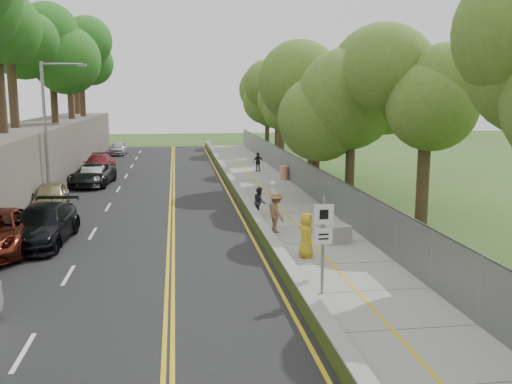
# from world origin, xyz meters

# --- Properties ---
(ground) EXTENTS (140.00, 140.00, 0.00)m
(ground) POSITION_xyz_m (0.00, 0.00, 0.00)
(ground) COLOR #33511E
(ground) RESTS_ON ground
(road) EXTENTS (11.20, 66.00, 0.04)m
(road) POSITION_xyz_m (-5.40, 15.00, 0.02)
(road) COLOR black
(road) RESTS_ON ground
(sidewalk) EXTENTS (4.20, 66.00, 0.05)m
(sidewalk) POSITION_xyz_m (2.55, 15.00, 0.03)
(sidewalk) COLOR gray
(sidewalk) RESTS_ON ground
(jersey_barrier) EXTENTS (0.42, 66.00, 0.60)m
(jersey_barrier) POSITION_xyz_m (0.25, 15.00, 0.30)
(jersey_barrier) COLOR #8DC22F
(jersey_barrier) RESTS_ON ground
(rock_embankment) EXTENTS (5.00, 66.00, 4.00)m
(rock_embankment) POSITION_xyz_m (-13.50, 15.00, 2.00)
(rock_embankment) COLOR #595147
(rock_embankment) RESTS_ON ground
(chainlink_fence) EXTENTS (0.04, 66.00, 2.00)m
(chainlink_fence) POSITION_xyz_m (4.65, 15.00, 1.00)
(chainlink_fence) COLOR slate
(chainlink_fence) RESTS_ON ground
(trees_fenceside) EXTENTS (7.00, 66.00, 14.00)m
(trees_fenceside) POSITION_xyz_m (7.00, 15.00, 7.00)
(trees_fenceside) COLOR #5A7C2B
(trees_fenceside) RESTS_ON ground
(streetlight) EXTENTS (2.52, 0.22, 8.00)m
(streetlight) POSITION_xyz_m (-10.46, 14.00, 4.64)
(streetlight) COLOR gray
(streetlight) RESTS_ON ground
(signpost) EXTENTS (0.62, 0.09, 3.10)m
(signpost) POSITION_xyz_m (1.05, -3.02, 1.96)
(signpost) COLOR gray
(signpost) RESTS_ON sidewalk
(construction_barrel) EXTENTS (0.61, 0.61, 1.00)m
(construction_barrel) POSITION_xyz_m (4.30, 20.55, 0.55)
(construction_barrel) COLOR #DF3300
(construction_barrel) RESTS_ON sidewalk
(concrete_block) EXTENTS (1.24, 1.02, 0.73)m
(concrete_block) POSITION_xyz_m (3.20, 3.00, 0.42)
(concrete_block) COLOR gray
(concrete_block) RESTS_ON sidewalk
(car_3) EXTENTS (2.56, 5.61, 1.59)m
(car_3) POSITION_xyz_m (-9.00, 4.52, 0.84)
(car_3) COLOR black
(car_3) RESTS_ON road
(car_4) EXTENTS (2.14, 4.46, 1.47)m
(car_4) POSITION_xyz_m (-10.17, 11.91, 0.77)
(car_4) COLOR tan
(car_4) RESTS_ON road
(car_5) EXTENTS (1.43, 4.02, 1.32)m
(car_5) POSITION_xyz_m (-9.00, 19.48, 0.70)
(car_5) COLOR #B1B6BA
(car_5) RESTS_ON road
(car_6) EXTENTS (2.90, 5.50, 1.47)m
(car_6) POSITION_xyz_m (-9.08, 19.88, 0.78)
(car_6) COLOR black
(car_6) RESTS_ON road
(car_7) EXTENTS (2.29, 5.22, 1.49)m
(car_7) POSITION_xyz_m (-9.36, 25.32, 0.79)
(car_7) COLOR maroon
(car_7) RESTS_ON road
(car_8) EXTENTS (1.66, 3.98, 1.35)m
(car_8) POSITION_xyz_m (-9.24, 39.51, 0.71)
(car_8) COLOR silver
(car_8) RESTS_ON road
(painter_0) EXTENTS (0.83, 1.00, 1.74)m
(painter_0) POSITION_xyz_m (1.45, 1.00, 0.92)
(painter_0) COLOR gold
(painter_0) RESTS_ON sidewalk
(painter_1) EXTENTS (0.50, 0.70, 1.82)m
(painter_1) POSITION_xyz_m (1.45, 8.38, 0.96)
(painter_1) COLOR white
(painter_1) RESTS_ON sidewalk
(painter_2) EXTENTS (0.63, 0.78, 1.52)m
(painter_2) POSITION_xyz_m (0.75, 8.45, 0.81)
(painter_2) COLOR #222227
(painter_2) RESTS_ON sidewalk
(painter_3) EXTENTS (0.97, 1.32, 1.84)m
(painter_3) POSITION_xyz_m (1.00, 5.04, 0.97)
(painter_3) COLOR brown
(painter_3) RESTS_ON sidewalk
(person_far) EXTENTS (0.96, 0.57, 1.53)m
(person_far) POSITION_xyz_m (3.08, 25.13, 0.81)
(person_far) COLOR black
(person_far) RESTS_ON sidewalk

